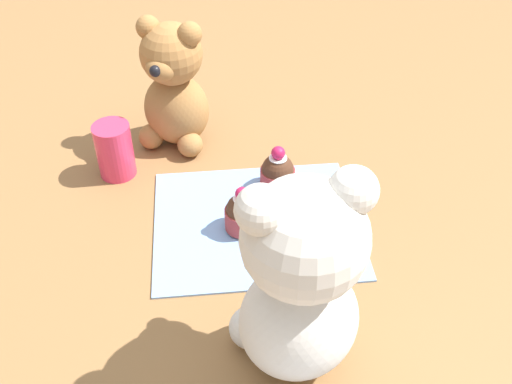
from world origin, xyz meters
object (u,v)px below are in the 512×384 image
Objects in this scene: teddy_bear_tan at (174,87)px; cupcake_near_cream_bear at (242,213)px; cupcake_near_tan_bear at (278,172)px; juice_glass at (115,150)px; teddy_bear_cream at (300,281)px.

teddy_bear_tan is 3.04× the size of cupcake_near_cream_bear.
cupcake_near_tan_bear is 0.23m from juice_glass.
teddy_bear_cream is at bearing -49.02° from teddy_bear_tan.
teddy_bear_tan reaches higher than cupcake_near_tan_bear.
teddy_bear_tan is 3.01× the size of cupcake_near_tan_bear.
teddy_bear_tan is 0.20m from cupcake_near_tan_bear.
cupcake_near_cream_bear and cupcake_near_tan_bear have the same top height.
teddy_bear_cream is 0.29m from cupcake_near_tan_bear.
cupcake_near_cream_bear is (0.04, -0.20, -0.09)m from teddy_bear_cream.
cupcake_near_tan_bear is at bearing -18.93° from teddy_bear_tan.
teddy_bear_tan reaches higher than juice_glass.
cupcake_near_tan_bear is (-0.14, 0.13, -0.07)m from teddy_bear_tan.
cupcake_near_cream_bear is (-0.08, 0.21, -0.07)m from teddy_bear_tan.
teddy_bear_tan is 0.13m from juice_glass.
cupcake_near_tan_bear is at bearing 165.49° from juice_glass.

